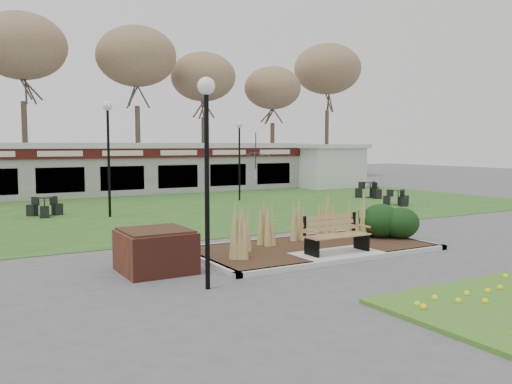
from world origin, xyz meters
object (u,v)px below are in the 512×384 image
lamp_post_near_left (207,136)px  bistro_set_b (45,210)px  food_pavilion (115,168)px  lamp_post_mid_left (108,133)px  service_hut (328,165)px  lamp_post_mid_right (239,143)px  brick_planter (156,250)px  bistro_set_d (370,192)px  patio_umbrella (256,166)px  park_bench (335,234)px  bistro_set_c (398,200)px

lamp_post_near_left → bistro_set_b: bearing=94.4°
food_pavilion → lamp_post_mid_left: lamp_post_mid_left is taller
service_hut → bistro_set_b: (-18.51, -6.03, -1.19)m
lamp_post_mid_left → lamp_post_mid_right: 7.94m
brick_planter → bistro_set_d: (15.44, 10.23, -0.19)m
brick_planter → patio_umbrella: patio_umbrella is taller
park_bench → lamp_post_near_left: lamp_post_near_left is taller
lamp_post_mid_left → bistro_set_d: bearing=3.1°
lamp_post_mid_left → patio_umbrella: lamp_post_mid_left is taller
service_hut → lamp_post_mid_left: size_ratio=0.99×
lamp_post_mid_right → bistro_set_c: size_ratio=3.11×
brick_planter → bistro_set_b: size_ratio=1.11×
park_bench → lamp_post_near_left: bearing=-164.2°
lamp_post_mid_right → bistro_set_c: lamp_post_mid_right is taller
bistro_set_d → patio_umbrella: 7.52m
bistro_set_c → bistro_set_d: bistro_set_d is taller
service_hut → lamp_post_near_left: (-17.52, -18.89, 1.52)m
brick_planter → food_pavilion: 19.49m
service_hut → bistro_set_c: size_ratio=3.45×
brick_planter → lamp_post_near_left: 3.15m
lamp_post_mid_left → food_pavilion: bearing=73.2°
brick_planter → lamp_post_mid_left: lamp_post_mid_left is taller
lamp_post_near_left → lamp_post_mid_left: lamp_post_mid_left is taller
service_hut → bistro_set_d: 7.29m
food_pavilion → bistro_set_c: bearing=-51.1°
service_hut → lamp_post_mid_left: 18.09m
patio_umbrella → park_bench: bearing=-114.3°
brick_planter → lamp_post_mid_right: bearing=54.7°
service_hut → bistro_set_b: size_ratio=3.25×
lamp_post_mid_left → lamp_post_mid_right: bearing=22.5°
lamp_post_mid_left → lamp_post_mid_right: (7.33, 3.03, -0.36)m
park_bench → bistro_set_c: (9.74, 7.65, -0.34)m
park_bench → bistro_set_d: 15.58m
bistro_set_b → bistro_set_c: (14.75, -4.07, -0.01)m
lamp_post_near_left → lamp_post_mid_left: 11.44m
park_bench → bistro_set_b: size_ratio=1.26×
park_bench → bistro_set_d: bearing=44.8°
bistro_set_b → bistro_set_d: 16.07m
park_bench → service_hut: bearing=52.7°
park_bench → patio_umbrella: 19.49m
bistro_set_b → patio_umbrella: bearing=24.9°
park_bench → food_pavilion: food_pavilion is taller
food_pavilion → lamp_post_mid_left: 10.06m
bistro_set_b → bistro_set_d: size_ratio=0.89×
bistro_set_b → service_hut: bearing=18.1°
food_pavilion → patio_umbrella: 8.24m
park_bench → bistro_set_d: size_ratio=1.12×
brick_planter → food_pavilion: (4.40, 18.96, 1.00)m
lamp_post_near_left → patio_umbrella: size_ratio=1.68×
bistro_set_b → brick_planter: bearing=-86.8°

